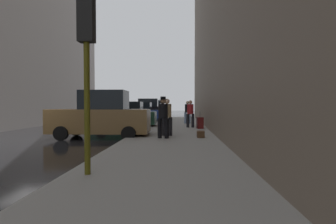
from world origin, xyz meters
The scene contains 16 objects.
ground_plane centered at (0.00, 0.00, 0.00)m, with size 120.00×120.00×0.00m, color black.
sidewalk centered at (6.00, 0.00, 0.07)m, with size 4.00×40.00×0.15m, color gray.
parked_bronze_suv centered at (2.65, 1.10, 1.03)m, with size 4.65×2.16×2.25m.
parked_dark_green_sedan centered at (2.65, 6.48, 0.85)m, with size 4.23×2.11×1.79m.
parked_blue_sedan centered at (2.65, 11.81, 0.85)m, with size 4.21×2.08×1.79m.
parked_black_suv centered at (2.65, 17.67, 1.03)m, with size 4.63×2.12×2.25m.
parked_gray_coupe centered at (2.65, 22.91, 0.85)m, with size 4.23×2.11×1.79m.
parked_white_van centered at (2.65, 27.97, 1.03)m, with size 4.61×2.08×2.25m.
fire_hydrant centered at (4.45, 7.30, 0.50)m, with size 0.42×0.22×0.70m.
traffic_light centered at (4.50, -5.84, 2.76)m, with size 0.32×0.32×3.60m.
pedestrian_in_red_jacket centered at (7.00, 5.43, 1.10)m, with size 0.53×0.48×1.71m.
pedestrian_in_jeans centered at (6.90, 8.94, 1.10)m, with size 0.52×0.44×1.71m.
pedestrian_with_fedora centered at (5.65, 0.02, 1.14)m, with size 0.53×0.50×1.78m.
pedestrian_in_tan_coat centered at (5.77, 0.94, 1.10)m, with size 0.53×0.47×1.71m.
rolling_suitcase centered at (7.55, 4.71, 0.49)m, with size 0.40×0.59×1.04m.
duffel_bag centered at (7.27, 0.39, 0.29)m, with size 0.32×0.44×0.28m.
Camera 1 is at (6.42, -11.10, 1.58)m, focal length 28.00 mm.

